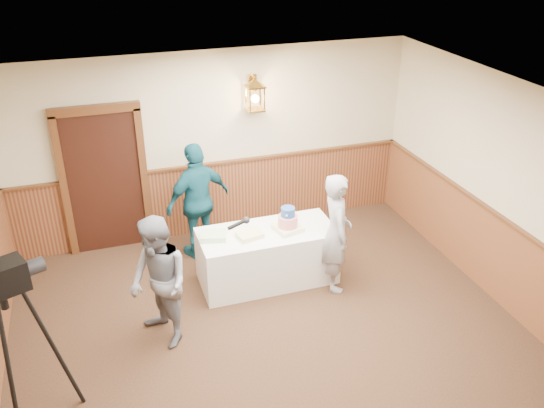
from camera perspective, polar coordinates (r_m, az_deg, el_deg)
The scene contains 10 objects.
ground at distance 6.45m, azimuth 2.16°, elevation -17.08°, with size 7.00×7.00×0.00m, color #311C13.
room_shell at distance 5.85m, azimuth 0.38°, elevation -3.45°, with size 6.02×7.02×2.81m.
display_table at distance 7.71m, azimuth -0.47°, elevation -5.15°, with size 1.80×0.80×0.75m, color white.
tiered_cake at distance 7.48m, azimuth 1.57°, elevation -1.75°, with size 0.39×0.39×0.33m.
sheet_cake_yellow at distance 7.38m, azimuth -2.23°, elevation -3.10°, with size 0.31×0.24×0.06m, color #CFD37E.
sheet_cake_green at distance 7.38m, azimuth -5.83°, elevation -3.17°, with size 0.32×0.26×0.07m, color #ADD697.
interviewer at distance 6.58m, azimuth -11.12°, elevation -7.67°, with size 1.56×0.94×1.59m.
baker at distance 7.42m, azimuth 6.38°, elevation -2.82°, with size 0.59×0.39×1.62m, color gray.
assistant_p at distance 8.13m, azimuth -7.32°, elevation 0.32°, with size 1.00×0.42×1.71m, color #124857.
tv_camera_rig at distance 5.89m, azimuth -23.75°, elevation -14.02°, with size 0.72×0.68×1.86m.
Camera 1 is at (-1.67, -4.31, 4.50)m, focal length 38.00 mm.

